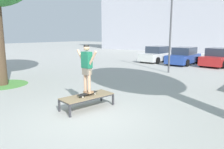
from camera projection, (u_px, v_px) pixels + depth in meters
ground_plane at (87, 117)px, 6.89m from camera, size 120.00×120.00×0.00m
skate_box at (87, 97)px, 7.62m from camera, size 1.15×2.02×0.46m
skateboard at (87, 94)px, 7.61m from camera, size 0.29×0.82×0.09m
skater at (87, 66)px, 7.43m from camera, size 1.00×0.32×1.69m
grass_patch_near_left at (2, 85)px, 11.31m from camera, size 2.60×2.60×0.01m
car_white at (157, 55)px, 20.97m from camera, size 2.26×4.36×1.50m
car_blue at (184, 56)px, 19.22m from camera, size 2.14×4.31×1.50m
car_red at (218, 58)px, 18.14m from camera, size 2.25×4.36×1.50m
light_post at (171, 16)px, 14.24m from camera, size 0.36×0.36×5.83m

